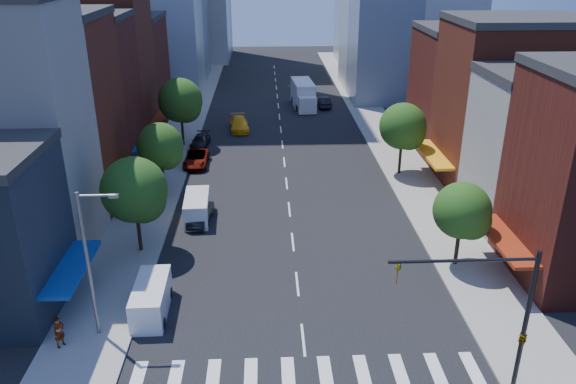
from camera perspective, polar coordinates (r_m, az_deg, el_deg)
name	(u,v)px	position (r m, az deg, el deg)	size (l,w,h in m)	color
ground	(303,340)	(33.78, 1.56, -14.78)	(220.00, 220.00, 0.00)	black
sidewalk_left	(180,135)	(70.47, -10.95, 5.70)	(5.00, 120.00, 0.15)	gray
sidewalk_right	(382,132)	(71.19, 9.48, 5.99)	(5.00, 120.00, 0.15)	gray
crosswalk	(307,376)	(31.47, 1.95, -18.13)	(19.00, 3.00, 0.01)	silver
bldg_left_2	(41,116)	(52.31, -23.83, 7.09)	(12.00, 9.00, 16.00)	maroon
bldg_left_3	(73,98)	(60.18, -21.03, 8.94)	(12.00, 8.00, 15.00)	#4D1913
bldg_left_4	(95,71)	(67.91, -19.04, 11.57)	(12.00, 9.00, 17.00)	maroon
bldg_left_5	(117,72)	(77.28, -16.98, 11.59)	(12.00, 10.00, 13.00)	#4D1913
bldg_right_1	(553,153)	(49.75, 25.31, 3.64)	(12.00, 8.00, 12.00)	silver
bldg_right_2	(510,106)	(57.11, 21.63, 8.14)	(12.00, 10.00, 15.00)	maroon
bldg_right_3	(472,92)	(66.33, 18.19, 9.64)	(12.00, 10.00, 13.00)	#4D1913
traffic_signal	(514,324)	(30.10, 22.00, -12.28)	(7.24, 2.24, 8.00)	black
streetlight	(90,257)	(33.09, -19.44, -6.20)	(2.25, 0.25, 9.00)	slate
tree_left_near	(136,192)	(41.76, -15.15, -0.05)	(4.80, 4.80, 7.30)	black
tree_left_mid	(162,148)	(51.96, -12.70, 4.40)	(4.20, 4.20, 6.65)	black
tree_left_far	(182,102)	(65.05, -10.75, 8.96)	(5.00, 5.00, 7.75)	black
tree_right_near	(464,213)	(40.63, 17.47, -2.04)	(4.00, 4.00, 6.20)	black
tree_right_far	(404,128)	(56.51, 11.73, 6.37)	(4.60, 4.60, 7.20)	black
parked_car_front	(154,285)	(38.40, -13.47, -9.16)	(1.52, 3.77, 1.28)	#B6B6BB
parked_car_second	(200,215)	(47.16, -8.89, -2.29)	(1.48, 4.25, 1.40)	black
parked_car_third	(196,159)	(59.93, -9.31, 3.35)	(2.41, 5.23, 1.45)	#999999
parked_car_rear	(200,141)	(65.84, -8.89, 5.13)	(1.84, 4.52, 1.31)	black
cargo_van_near	(151,300)	(36.24, -13.75, -10.61)	(2.06, 4.87, 2.06)	silver
cargo_van_far	(197,208)	(47.59, -9.24, -1.64)	(2.19, 4.95, 2.07)	silver
taxi	(239,124)	(71.47, -4.98, 6.90)	(2.25, 5.53, 1.61)	#F8AF0D
traffic_car_oncoming	(323,102)	(82.40, 3.54, 9.12)	(1.63, 4.66, 1.54)	black
traffic_car_far	(301,88)	(91.83, 1.34, 10.55)	(1.53, 3.80, 1.30)	#999999
box_truck	(303,95)	(82.24, 1.57, 9.80)	(3.31, 9.11, 3.60)	silver
pedestrian_near	(59,332)	(34.97, -22.24, -13.02)	(0.70, 0.46, 1.93)	#999999
pedestrian_far	(143,209)	(48.55, -14.54, -1.68)	(0.79, 0.61, 1.62)	#999999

